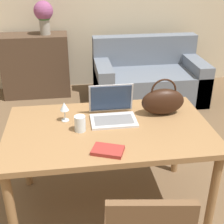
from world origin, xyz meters
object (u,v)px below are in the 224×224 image
(drinking_glass, at_px, (80,124))
(wine_glass, at_px, (64,107))
(couch, at_px, (148,79))
(laptop, at_px, (112,110))
(handbag, at_px, (163,101))
(flower_vase, at_px, (44,14))

(drinking_glass, xyz_separation_m, wine_glass, (-0.10, 0.16, 0.05))
(couch, distance_m, drinking_glass, 2.35)
(couch, distance_m, laptop, 2.11)
(couch, xyz_separation_m, drinking_glass, (-1.02, -2.06, 0.50))
(couch, xyz_separation_m, handbag, (-0.38, -1.89, 0.55))
(flower_vase, bearing_deg, wine_glass, -83.96)
(wine_glass, height_order, flower_vase, flower_vase)
(couch, xyz_separation_m, laptop, (-0.77, -1.90, 0.51))
(drinking_glass, bearing_deg, handbag, 14.86)
(drinking_glass, relative_size, handbag, 0.34)
(couch, relative_size, laptop, 4.40)
(wine_glass, bearing_deg, drinking_glass, -57.79)
(couch, height_order, flower_vase, flower_vase)
(drinking_glass, bearing_deg, couch, 63.75)
(wine_glass, xyz_separation_m, flower_vase, (-0.24, 2.24, 0.29))
(drinking_glass, distance_m, handbag, 0.65)
(handbag, height_order, flower_vase, flower_vase)
(couch, distance_m, flower_vase, 1.63)
(wine_glass, distance_m, flower_vase, 2.27)
(flower_vase, bearing_deg, couch, -14.22)
(flower_vase, bearing_deg, handbag, -66.54)
(couch, xyz_separation_m, wine_glass, (-1.12, -1.90, 0.55))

